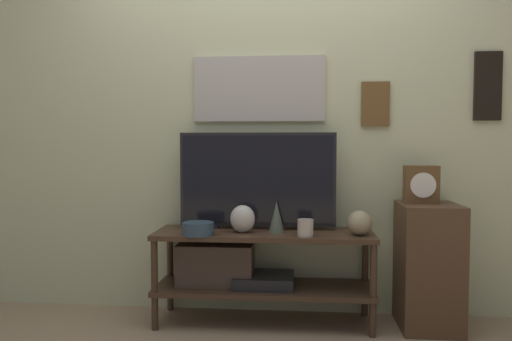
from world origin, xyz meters
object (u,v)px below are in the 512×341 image
Objects in this scene: vase_slim_bronze at (277,217)px; mantel_clock at (421,184)px; television at (257,180)px; vase_urn_stoneware at (243,219)px; vase_round_glass at (360,223)px; candle_jar at (305,228)px; vase_wide_bowl at (198,229)px.

mantel_clock is at bearing 3.22° from vase_slim_bronze.
vase_urn_stoneware is (-0.08, -0.13, -0.23)m from television.
mantel_clock is (0.37, 0.10, 0.22)m from vase_round_glass.
television is at bearing 144.06° from candle_jar.
television is 0.67m from vase_round_glass.
vase_slim_bronze is 0.21m from candle_jar.
television is 0.27m from vase_urn_stoneware.
candle_jar is at bearing 1.43° from vase_wide_bowl.
vase_round_glass reaches higher than candle_jar.
vase_round_glass is (0.94, 0.08, 0.04)m from vase_wide_bowl.
mantel_clock reaches higher than vase_slim_bronze.
television is 0.45m from candle_jar.
mantel_clock is at bearing -3.13° from television.
mantel_clock reaches higher than vase_wide_bowl.
mantel_clock reaches higher than vase_urn_stoneware.
television is 4.31× the size of mantel_clock.
television is 5.85× the size of vase_urn_stoneware.
candle_jar is (0.62, 0.02, 0.01)m from vase_wide_bowl.
vase_slim_bronze reaches higher than vase_round_glass.
candle_jar is 0.44× the size of mantel_clock.
vase_slim_bronze reaches higher than vase_wide_bowl.
mantel_clock is (0.86, 0.05, 0.20)m from vase_slim_bronze.
vase_wide_bowl is 1.28× the size of vase_round_glass.
candle_jar is (0.37, -0.08, -0.03)m from vase_urn_stoneware.
vase_wide_bowl is at bearing -158.52° from vase_urn_stoneware.
vase_slim_bronze is at bearing 146.68° from candle_jar.
vase_wide_bowl is (-0.33, -0.23, -0.27)m from television.
vase_slim_bronze is 1.29× the size of vase_round_glass.
candle_jar is at bearing -35.94° from television.
vase_round_glass is at bearing 10.88° from candle_jar.
vase_wide_bowl is at bearing -172.30° from mantel_clock.
mantel_clock reaches higher than candle_jar.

